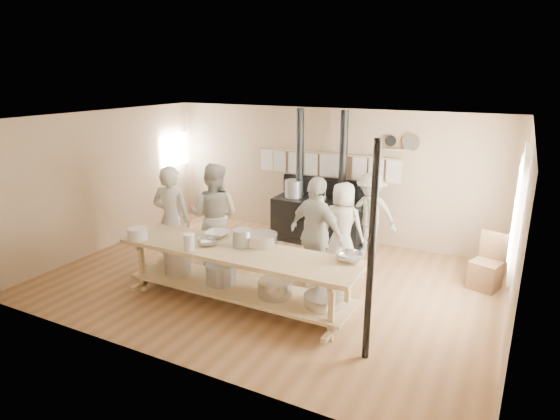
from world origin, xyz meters
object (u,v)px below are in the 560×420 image
at_px(cook_left, 214,216).
at_px(cook_by_window, 370,214).
at_px(stove, 319,216).
at_px(roasting_pan, 252,240).
at_px(cook_right, 316,234).
at_px(cook_center, 343,226).
at_px(prep_table, 237,271).
at_px(cook_far_left, 172,219).
at_px(chair, 486,272).

bearing_deg(cook_left, cook_by_window, -152.15).
height_order(stove, roasting_pan, stove).
xyz_separation_m(stove, cook_by_window, (1.09, -0.17, 0.24)).
bearing_deg(cook_right, cook_center, -73.63).
distance_m(prep_table, cook_right, 1.33).
bearing_deg(cook_far_left, cook_by_window, -151.41).
bearing_deg(stove, roasting_pan, -88.72).
height_order(cook_by_window, chair, cook_by_window).
bearing_deg(chair, cook_far_left, -142.98).
bearing_deg(prep_table, chair, 35.06).
distance_m(stove, cook_right, 2.21).
relative_size(cook_far_left, cook_right, 1.02).
bearing_deg(cook_by_window, cook_right, -99.82).
height_order(stove, cook_left, stove).
relative_size(stove, prep_table, 0.72).
height_order(cook_far_left, cook_by_window, cook_far_left).
relative_size(prep_table, roasting_pan, 8.41).
distance_m(cook_right, cook_by_window, 1.89).
distance_m(cook_far_left, cook_by_window, 3.56).
height_order(cook_left, chair, cook_left).
distance_m(cook_left, cook_center, 2.19).
bearing_deg(cook_center, prep_table, 70.03).
distance_m(chair, roasting_pan, 3.69).
height_order(stove, prep_table, stove).
bearing_deg(cook_by_window, stove, 170.33).
height_order(cook_by_window, roasting_pan, cook_by_window).
bearing_deg(cook_far_left, roasting_pan, 160.85).
distance_m(cook_center, roasting_pan, 1.84).
xyz_separation_m(stove, cook_right, (0.80, -2.03, 0.37)).
distance_m(cook_center, cook_right, 1.00).
bearing_deg(chair, cook_center, -156.34).
relative_size(cook_right, cook_by_window, 1.17).
xyz_separation_m(cook_far_left, cook_center, (2.48, 1.44, -0.16)).
xyz_separation_m(cook_far_left, cook_right, (2.41, 0.45, -0.02)).
distance_m(prep_table, cook_by_window, 3.06).
bearing_deg(cook_center, cook_by_window, -100.57).
relative_size(stove, cook_left, 1.43).
bearing_deg(cook_by_window, prep_table, -111.94).
relative_size(cook_far_left, cook_by_window, 1.20).
relative_size(cook_left, cook_right, 1.02).
height_order(cook_far_left, chair, cook_far_left).
bearing_deg(cook_center, cook_far_left, 33.95).
bearing_deg(cook_far_left, stove, -134.94).
xyz_separation_m(cook_left, cook_right, (1.90, -0.05, -0.02)).
bearing_deg(roasting_pan, chair, 31.36).
height_order(prep_table, cook_right, cook_right).
relative_size(cook_by_window, roasting_pan, 3.55).
bearing_deg(cook_left, cook_center, -166.17).
height_order(prep_table, cook_far_left, cook_far_left).
xyz_separation_m(cook_center, cook_right, (-0.07, -0.99, 0.14)).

